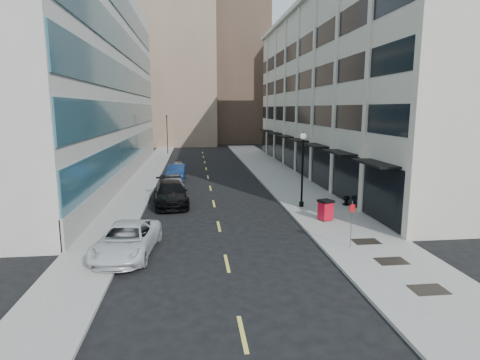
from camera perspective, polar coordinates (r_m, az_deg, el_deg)
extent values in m
plane|color=black|center=(17.35, -1.30, -14.20)|extent=(160.00, 160.00, 0.00)
cube|color=gray|center=(37.51, 7.29, -0.80)|extent=(5.00, 80.00, 0.15)
cube|color=gray|center=(36.78, -14.40, -1.26)|extent=(3.00, 80.00, 0.15)
cube|color=beige|center=(46.58, 17.09, 12.00)|extent=(14.00, 46.00, 18.00)
cube|color=black|center=(44.55, 8.35, 3.41)|extent=(0.18, 46.00, 3.60)
cube|color=beige|center=(45.51, 8.68, 23.84)|extent=(0.60, 46.40, 0.50)
cube|color=black|center=(44.25, 8.51, 9.20)|extent=(0.12, 46.00, 1.80)
cube|color=black|center=(44.34, 8.63, 13.73)|extent=(0.12, 46.00, 1.80)
cube|color=black|center=(44.70, 8.76, 18.21)|extent=(0.12, 46.00, 1.80)
cube|color=beige|center=(22.89, 24.15, 13.92)|extent=(0.35, 0.60, 18.00)
cube|color=beige|center=(28.23, 17.81, 13.44)|extent=(0.35, 0.60, 18.00)
cube|color=beige|center=(33.79, 13.53, 13.02)|extent=(0.35, 0.60, 18.00)
cube|color=beige|center=(39.48, 10.49, 12.68)|extent=(0.35, 0.60, 18.00)
cube|color=beige|center=(45.25, 8.22, 12.40)|extent=(0.35, 0.60, 18.00)
cube|color=beige|center=(51.07, 6.47, 12.17)|extent=(0.35, 0.60, 18.00)
cube|color=beige|center=(56.93, 5.08, 11.98)|extent=(0.35, 0.60, 18.00)
cube|color=beige|center=(62.81, 3.95, 11.82)|extent=(0.35, 0.60, 18.00)
cube|color=black|center=(25.38, 18.62, 2.26)|extent=(1.30, 4.00, 0.12)
cube|color=black|center=(30.87, 13.91, 3.81)|extent=(1.30, 4.00, 0.12)
cube|color=black|center=(36.52, 10.63, 4.88)|extent=(1.30, 4.00, 0.12)
cube|color=black|center=(42.27, 8.23, 5.64)|extent=(1.30, 4.00, 0.12)
cube|color=black|center=(48.08, 6.40, 6.22)|extent=(1.30, 4.00, 0.12)
cube|color=black|center=(53.93, 4.96, 6.67)|extent=(1.30, 4.00, 0.12)
cube|color=black|center=(59.81, 3.81, 7.02)|extent=(1.30, 4.00, 0.12)
cube|color=beige|center=(45.24, -26.08, 12.76)|extent=(16.00, 46.00, 20.00)
cube|color=gray|center=(43.68, -15.14, 1.57)|extent=(0.20, 46.00, 1.80)
cube|color=#326575|center=(43.43, -15.28, 4.31)|extent=(0.14, 45.60, 2.40)
cube|color=#326575|center=(43.24, -15.50, 8.93)|extent=(0.14, 45.60, 2.40)
cube|color=#326575|center=(43.32, -15.73, 13.56)|extent=(0.14, 45.60, 2.40)
cube|color=#326575|center=(43.69, -15.96, 18.14)|extent=(0.14, 45.60, 2.40)
cube|color=#326575|center=(44.34, -16.20, 22.61)|extent=(0.14, 45.60, 2.40)
cube|color=#92775F|center=(84.05, -8.64, 14.72)|extent=(14.00, 18.00, 28.00)
cube|color=brown|center=(88.79, -0.50, 16.53)|extent=(12.00, 16.00, 34.00)
cube|color=#92775F|center=(94.65, -14.58, 12.17)|extent=(12.00, 14.00, 22.00)
cube|color=beige|center=(84.06, 6.90, 12.03)|extent=(10.00, 14.00, 20.00)
cube|color=black|center=(17.87, 25.24, -13.92)|extent=(1.40, 1.00, 0.01)
cube|color=black|center=(20.27, 20.74, -10.73)|extent=(1.40, 1.00, 0.01)
cube|color=black|center=(22.64, 17.48, -8.34)|extent=(1.40, 1.00, 0.01)
cube|color=#D8CC4C|center=(13.82, 0.36, -21.00)|extent=(0.15, 2.20, 0.01)
cube|color=#D8CC4C|center=(19.18, -1.87, -11.73)|extent=(0.15, 2.20, 0.01)
cube|color=#D8CC4C|center=(24.83, -3.03, -6.59)|extent=(0.15, 2.20, 0.01)
cube|color=#D8CC4C|center=(30.62, -3.75, -3.36)|extent=(0.15, 2.20, 0.01)
cube|color=#D8CC4C|center=(36.47, -4.23, -1.17)|extent=(0.15, 2.20, 0.01)
cube|color=#D8CC4C|center=(42.37, -4.58, 0.42)|extent=(0.15, 2.20, 0.01)
cube|color=#D8CC4C|center=(48.29, -4.84, 1.61)|extent=(0.15, 2.20, 0.01)
cube|color=#D8CC4C|center=(54.23, -5.05, 2.55)|extent=(0.15, 2.20, 0.01)
cube|color=#D8CC4C|center=(60.18, -5.22, 3.30)|extent=(0.15, 2.20, 0.01)
cube|color=#D8CC4C|center=(66.14, -5.35, 3.91)|extent=(0.15, 2.20, 0.01)
cylinder|color=black|center=(64.00, -10.31, 6.28)|extent=(0.12, 0.12, 6.00)
imported|color=black|center=(63.88, -10.40, 8.95)|extent=(0.66, 0.66, 1.98)
imported|color=silver|center=(20.67, -15.80, -8.21)|extent=(3.14, 5.82, 1.55)
imported|color=black|center=(30.45, -9.85, -1.90)|extent=(3.03, 6.21, 1.74)
imported|color=gray|center=(35.80, -9.33, -0.35)|extent=(2.22, 4.36, 1.42)
imported|color=navy|center=(40.57, -9.03, 1.02)|extent=(1.89, 4.92, 1.60)
imported|color=slate|center=(45.27, -8.79, 1.80)|extent=(1.95, 4.05, 1.33)
cube|color=red|center=(26.00, 12.06, -4.26)|extent=(0.91, 0.91, 1.15)
cube|color=black|center=(25.86, 12.11, -2.95)|extent=(1.02, 1.02, 0.14)
cylinder|color=black|center=(26.41, 11.28, -5.14)|extent=(0.07, 0.25, 0.25)
cylinder|color=black|center=(26.55, 12.23, -5.09)|extent=(0.07, 0.25, 0.25)
cylinder|color=black|center=(29.35, 8.73, -3.40)|extent=(0.33, 0.33, 0.37)
cylinder|color=black|center=(28.89, 8.86, 1.19)|extent=(0.14, 0.14, 4.71)
sphere|color=silver|center=(28.61, 8.99, 6.17)|extent=(0.45, 0.45, 0.45)
cone|color=black|center=(28.59, 9.01, 6.68)|extent=(0.12, 0.12, 0.18)
cylinder|color=slate|center=(21.12, 15.55, -6.13)|extent=(0.04, 0.04, 2.43)
cube|color=#B30B12|center=(20.88, 15.68, -3.88)|extent=(0.29, 0.07, 0.38)
cube|color=black|center=(30.48, 14.83, -3.36)|extent=(0.49, 0.49, 0.11)
cylinder|color=black|center=(30.43, 14.85, -2.96)|extent=(0.24, 0.24, 0.37)
ellipsoid|color=black|center=(30.38, 14.88, -2.48)|extent=(0.52, 0.52, 0.36)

